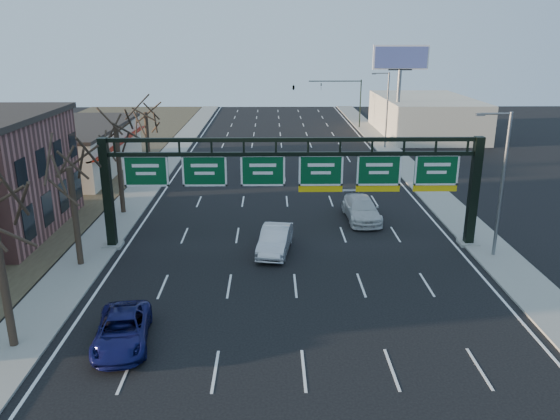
{
  "coord_description": "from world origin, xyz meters",
  "views": [
    {
      "loc": [
        -1.31,
        -25.44,
        13.28
      ],
      "look_at": [
        -0.79,
        5.74,
        3.2
      ],
      "focal_mm": 35.0,
      "sensor_mm": 36.0,
      "label": 1
    }
  ],
  "objects_px": {
    "sign_gantry": "(294,177)",
    "car_silver_sedan": "(275,240)",
    "car_blue_suv": "(122,330)",
    "car_white_wagon": "(361,209)"
  },
  "relations": [
    {
      "from": "car_blue_suv",
      "to": "car_white_wagon",
      "type": "xyz_separation_m",
      "value": [
        13.42,
        17.07,
        0.14
      ]
    },
    {
      "from": "car_blue_suv",
      "to": "car_white_wagon",
      "type": "distance_m",
      "value": 21.71
    },
    {
      "from": "sign_gantry",
      "to": "car_silver_sedan",
      "type": "relative_size",
      "value": 4.95
    },
    {
      "from": "sign_gantry",
      "to": "car_blue_suv",
      "type": "bearing_deg",
      "value": -124.55
    },
    {
      "from": "sign_gantry",
      "to": "car_silver_sedan",
      "type": "xyz_separation_m",
      "value": [
        -1.23,
        -1.06,
        -3.81
      ]
    },
    {
      "from": "car_silver_sedan",
      "to": "car_white_wagon",
      "type": "height_order",
      "value": "car_white_wagon"
    },
    {
      "from": "car_white_wagon",
      "to": "car_silver_sedan",
      "type": "bearing_deg",
      "value": -138.15
    },
    {
      "from": "car_blue_suv",
      "to": "sign_gantry",
      "type": "bearing_deg",
      "value": 47.79
    },
    {
      "from": "sign_gantry",
      "to": "car_silver_sedan",
      "type": "height_order",
      "value": "sign_gantry"
    },
    {
      "from": "sign_gantry",
      "to": "car_silver_sedan",
      "type": "distance_m",
      "value": 4.14
    }
  ]
}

